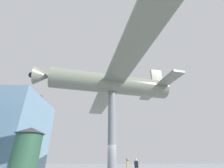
# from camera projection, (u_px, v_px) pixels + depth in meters

# --- Properties ---
(support_pylon_central) EXTENTS (0.63, 0.63, 6.56)m
(support_pylon_central) POSITION_uv_depth(u_px,v_px,m) (112.00, 134.00, 11.06)
(support_pylon_central) COLOR slate
(support_pylon_central) RESTS_ON ground_plane
(suspended_airplane) EXTENTS (19.39, 11.93, 2.87)m
(suspended_airplane) POSITION_uv_depth(u_px,v_px,m) (110.00, 84.00, 12.84)
(suspended_airplane) COLOR slate
(suspended_airplane) RESTS_ON support_pylon_central
(visitor_person) EXTENTS (0.40, 0.25, 1.68)m
(visitor_person) POSITION_uv_depth(u_px,v_px,m) (128.00, 167.00, 12.45)
(visitor_person) COLOR #383842
(visitor_person) RESTS_ON ground_plane
(visitor_second) EXTENTS (0.35, 0.45, 1.60)m
(visitor_second) POSITION_uv_depth(u_px,v_px,m) (136.00, 166.00, 15.90)
(visitor_second) COLOR #383842
(visitor_second) RESTS_ON ground_plane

